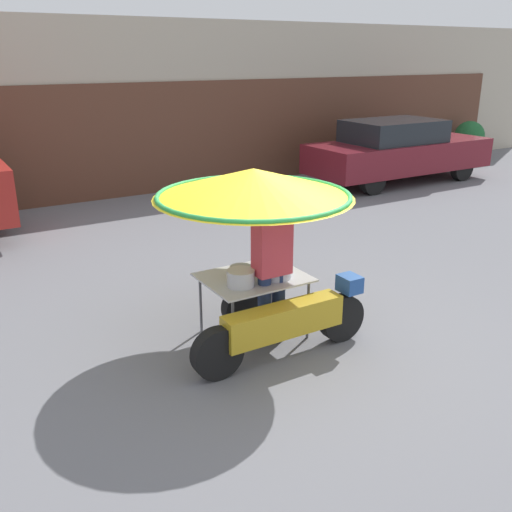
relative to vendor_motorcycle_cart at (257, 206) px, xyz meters
name	(u,v)px	position (x,y,z in m)	size (l,w,h in m)	color
ground_plane	(303,343)	(0.35, -0.38, -1.49)	(36.00, 36.00, 0.00)	slate
shopfront_building	(79,108)	(0.35, 8.12, 0.33)	(28.00, 2.06, 3.67)	#B2A893
vendor_motorcycle_cart	(257,206)	(0.00, 0.00, 0.00)	(2.07, 2.07, 1.87)	black
vendor_person	(272,264)	(0.07, -0.18, -0.60)	(0.38, 0.22, 1.60)	navy
parked_car	(398,150)	(7.07, 5.17, -0.73)	(4.66, 1.69, 1.49)	black
potted_plant	(469,137)	(11.19, 6.44, -0.85)	(0.87, 0.87, 1.10)	#2D2D33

